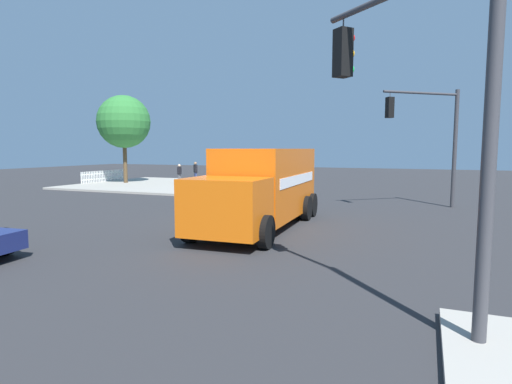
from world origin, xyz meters
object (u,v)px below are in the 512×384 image
at_px(traffic_light_primary, 433,130).
at_px(shade_tree_near, 124,122).
at_px(delivery_truck, 262,187).
at_px(pedestrian_crossing, 195,171).
at_px(pedestrian_near_corner, 179,173).
at_px(traffic_light_secondary, 425,91).

height_order(traffic_light_primary, shade_tree_near, shade_tree_near).
height_order(delivery_truck, pedestrian_crossing, delivery_truck).
relative_size(pedestrian_crossing, shade_tree_near, 0.24).
relative_size(delivery_truck, traffic_light_primary, 1.37).
xyz_separation_m(pedestrian_crossing, shade_tree_near, (1.89, -5.51, 3.97)).
relative_size(delivery_truck, pedestrian_crossing, 4.62).
distance_m(traffic_light_primary, shade_tree_near, 23.79).
xyz_separation_m(traffic_light_primary, pedestrian_crossing, (-7.40, -17.60, -2.70)).
bearing_deg(delivery_truck, pedestrian_near_corner, -137.66).
bearing_deg(pedestrian_crossing, shade_tree_near, -71.03).
bearing_deg(delivery_truck, traffic_light_primary, 142.57).
relative_size(traffic_light_secondary, pedestrian_near_corner, 3.58).
height_order(traffic_light_secondary, shade_tree_near, shade_tree_near).
distance_m(traffic_light_primary, pedestrian_crossing, 19.29).
xyz_separation_m(traffic_light_secondary, pedestrian_near_corner, (-20.51, -17.87, -2.81)).
distance_m(delivery_truck, shade_tree_near, 21.99).
bearing_deg(traffic_light_secondary, shade_tree_near, -131.45).
bearing_deg(traffic_light_primary, pedestrian_crossing, -112.81).
xyz_separation_m(delivery_truck, traffic_light_secondary, (7.02, 5.58, 2.33)).
bearing_deg(traffic_light_secondary, delivery_truck, -141.53).
relative_size(traffic_light_secondary, shade_tree_near, 0.80).
bearing_deg(shade_tree_near, traffic_light_secondary, 48.55).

